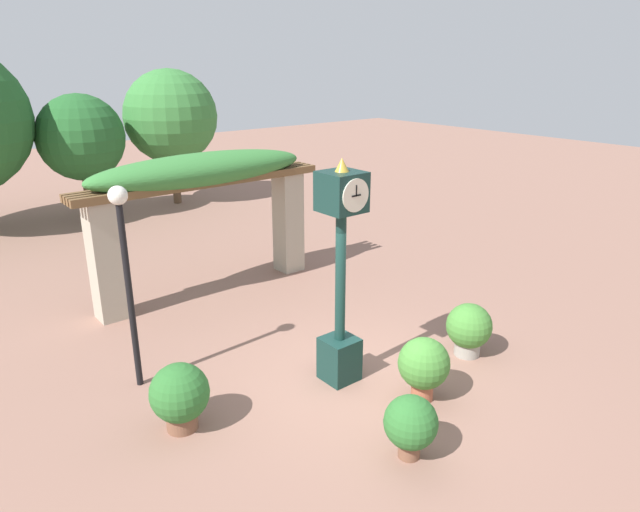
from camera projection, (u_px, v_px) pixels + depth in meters
ground_plane at (358, 382)px, 9.23m from camera, size 60.00×60.00×0.00m
pedestal_clock at (340, 275)px, 8.74m from camera, size 0.59×0.64×3.61m
pergola at (203, 189)px, 12.06m from camera, size 5.56×1.15×3.10m
potted_plant_near_left at (424, 365)px, 8.59m from camera, size 0.79×0.79×1.01m
potted_plant_near_right at (469, 328)px, 9.92m from camera, size 0.79×0.79×0.96m
potted_plant_far_left at (180, 395)px, 7.91m from camera, size 0.84×0.84×1.00m
potted_plant_far_right at (411, 424)px, 7.35m from camera, size 0.71×0.71×0.88m
lamp_post at (125, 256)px, 8.45m from camera, size 0.28×0.28×3.25m
tree_line at (34, 122)px, 17.11m from camera, size 10.13×4.26×5.42m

